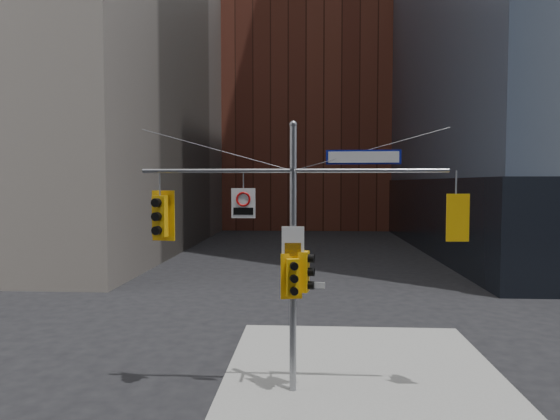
# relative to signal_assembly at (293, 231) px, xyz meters

# --- Properties ---
(sidewalk_corner) EXTENTS (8.00, 8.00, 0.15)m
(sidewalk_corner) POSITION_rel_signal_assembly_xyz_m (2.00, 2.01, -4.34)
(sidewalk_corner) COLOR gray
(sidewalk_corner) RESTS_ON ground
(brick_midrise) EXTENTS (26.00, 20.00, 28.00)m
(brick_midrise) POSITION_rel_signal_assembly_xyz_m (0.00, 56.01, 9.58)
(brick_midrise) COLOR brown
(brick_midrise) RESTS_ON ground
(signal_assembly) EXTENTS (8.00, 0.80, 7.30)m
(signal_assembly) POSITION_rel_signal_assembly_xyz_m (0.00, 0.00, 0.00)
(signal_assembly) COLOR gray
(signal_assembly) RESTS_ON ground
(traffic_light_west_arm) EXTENTS (0.64, 0.57, 1.36)m
(traffic_light_west_arm) POSITION_rel_signal_assembly_xyz_m (-3.54, 0.01, 0.38)
(traffic_light_west_arm) COLOR #F7B10D
(traffic_light_west_arm) RESTS_ON ground
(traffic_light_east_arm) EXTENTS (0.58, 0.47, 1.22)m
(traffic_light_east_arm) POSITION_rel_signal_assembly_xyz_m (4.18, 0.00, 0.38)
(traffic_light_east_arm) COLOR #F7B10D
(traffic_light_east_arm) RESTS_ON ground
(traffic_light_pole_side) EXTENTS (0.46, 0.39, 1.07)m
(traffic_light_pole_side) POSITION_rel_signal_assembly_xyz_m (0.32, -0.00, -1.07)
(traffic_light_pole_side) COLOR #F7B10D
(traffic_light_pole_side) RESTS_ON ground
(traffic_light_pole_front) EXTENTS (0.56, 0.52, 1.20)m
(traffic_light_pole_front) POSITION_rel_signal_assembly_xyz_m (-0.00, -0.27, -1.17)
(traffic_light_pole_front) COLOR #F7B10D
(traffic_light_pole_front) RESTS_ON ground
(street_sign_blade) EXTENTS (1.93, 0.11, 0.37)m
(street_sign_blade) POSITION_rel_signal_assembly_xyz_m (1.82, 0.00, 1.93)
(street_sign_blade) COLOR navy
(street_sign_blade) RESTS_ON ground
(regulatory_sign_arm) EXTENTS (0.63, 0.07, 0.79)m
(regulatory_sign_arm) POSITION_rel_signal_assembly_xyz_m (-1.31, -0.02, 0.76)
(regulatory_sign_arm) COLOR silver
(regulatory_sign_arm) RESTS_ON ground
(regulatory_sign_pole) EXTENTS (0.59, 0.07, 0.77)m
(regulatory_sign_pole) POSITION_rel_signal_assembly_xyz_m (0.00, -0.11, -0.27)
(regulatory_sign_pole) COLOR silver
(regulatory_sign_pole) RESTS_ON ground
(street_blade_ew) EXTENTS (0.79, 0.13, 0.16)m
(street_blade_ew) POSITION_rel_signal_assembly_xyz_m (0.45, 0.01, -1.42)
(street_blade_ew) COLOR silver
(street_blade_ew) RESTS_ON ground
(street_blade_ns) EXTENTS (0.11, 0.71, 0.14)m
(street_blade_ns) POSITION_rel_signal_assembly_xyz_m (0.00, 0.46, -1.60)
(street_blade_ns) COLOR #145926
(street_blade_ns) RESTS_ON ground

